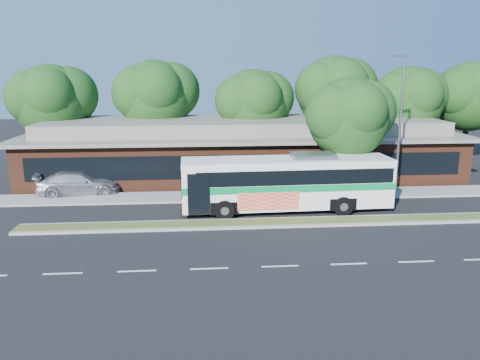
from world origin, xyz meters
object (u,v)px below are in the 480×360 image
Objects in this scene: sedan at (78,183)px; sidewalk_tree at (354,116)px; transit_bus at (288,179)px; lamp_post at (400,122)px.

sedan is 18.55m from sidewalk_tree.
sidewalk_tree is (17.86, -2.17, 4.53)m from sedan.
sidewalk_tree is at bearing -104.54° from sedan.
sedan is 0.69× the size of sidewalk_tree.
sedan is at bearing 173.07° from sidewalk_tree.
sedan is at bearing 158.07° from transit_bus.
lamp_post is at bearing -102.49° from sedan.
lamp_post reaches higher than transit_bus.
sedan is (-21.05, 1.80, -4.12)m from lamp_post.
lamp_post reaches higher than sidewalk_tree.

